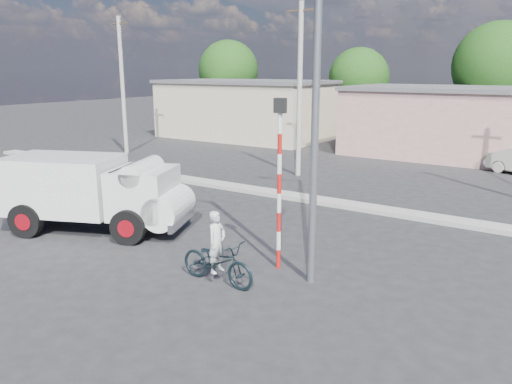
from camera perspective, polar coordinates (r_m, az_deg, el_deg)
The scene contains 10 objects.
ground_plane at distance 13.91m, azimuth -12.20°, elevation -7.65°, with size 120.00×120.00×0.00m, color #252527.
median at distance 19.99m, azimuth 4.30°, elevation -0.49°, with size 40.00×0.80×0.16m, color #99968E.
truck at distance 16.43m, azimuth -17.76°, elevation 0.13°, with size 6.09×4.09×2.37m.
bicycle at distance 12.08m, azimuth -4.45°, elevation -7.94°, with size 0.73×2.09×1.10m, color black.
cyclist at distance 12.01m, azimuth -4.47°, elevation -7.04°, with size 0.55×0.36×1.50m, color silver.
traffic_pole at distance 12.38m, azimuth 2.69°, elevation 2.51°, with size 0.28×0.18×4.36m.
streetlight at distance 11.42m, azimuth 6.19°, elevation 13.45°, with size 2.34×0.22×9.00m.
building_row at distance 32.16m, azimuth 18.57°, elevation 8.01°, with size 37.80×7.30×4.44m.
tree_row at distance 37.81m, azimuth 25.56°, elevation 12.52°, with size 43.62×7.43×8.42m.
utility_poles at distance 21.84m, azimuth 17.40°, elevation 10.74°, with size 35.40×0.24×8.00m.
Camera 1 is at (9.41, -8.93, 5.03)m, focal length 35.00 mm.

